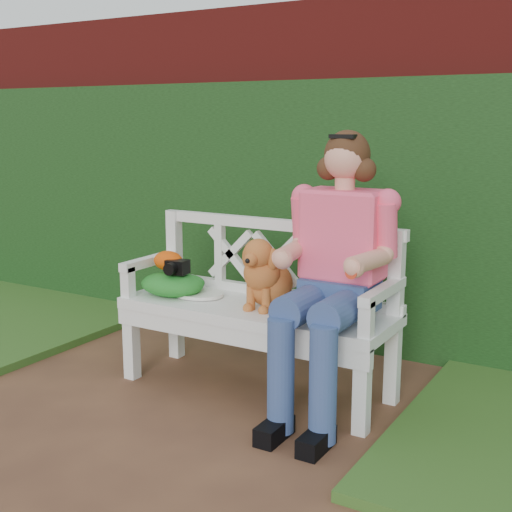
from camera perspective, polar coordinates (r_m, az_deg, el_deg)
The scene contains 10 objects.
ground at distance 3.45m, azimuth -10.40°, elevation -13.95°, with size 60.00×60.00×0.00m, color #4B2E21.
brick_wall at distance 4.72m, azimuth 4.45°, elevation 6.96°, with size 10.00×0.30×2.20m, color maroon.
ivy_hedge at distance 4.55m, azimuth 3.18°, elevation 3.64°, with size 10.00×0.18×1.70m, color #1F4E1C.
garden_bench at distance 3.75m, azimuth -0.00°, elevation -7.67°, with size 1.58×0.60×0.48m, color white, non-canonical shape.
seated_woman at distance 3.39m, azimuth 6.90°, elevation -1.80°, with size 0.59×0.78×1.39m, color #E8345D, non-canonical shape.
dog at distance 3.60m, azimuth 0.94°, elevation -1.28°, with size 0.26×0.35×0.39m, color brown, non-canonical shape.
tennis_racket at distance 3.89m, azimuth -5.14°, elevation -3.08°, with size 0.58×0.24×0.03m, color white, non-canonical shape.
green_bag at distance 3.90m, azimuth -7.00°, elevation -2.30°, with size 0.38×0.29×0.13m, color #257027, non-canonical shape.
camera_item at distance 3.85m, azimuth -6.56°, elevation -0.90°, with size 0.12×0.09×0.08m, color black.
baseball_glove at distance 3.93m, azimuth -7.33°, elevation -0.40°, with size 0.18×0.13×0.11m, color #D64607.
Camera 1 is at (2.08, -2.33, 1.47)m, focal length 48.00 mm.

